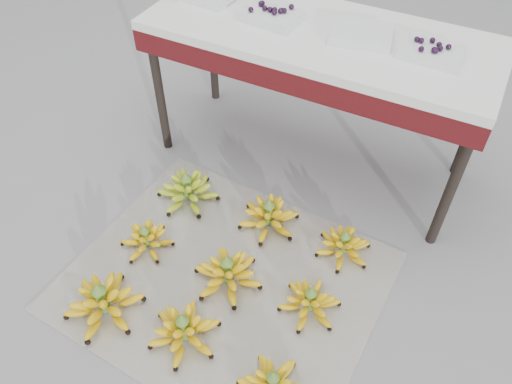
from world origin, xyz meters
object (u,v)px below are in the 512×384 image
at_px(bunch_front_left, 103,302).
at_px(bunch_front_center, 184,330).
at_px(tray_left, 271,15).
at_px(tray_far_right, 432,52).
at_px(bunch_back_center, 269,216).
at_px(bunch_mid_right, 310,302).
at_px(bunch_back_right, 344,246).
at_px(vendor_table, 318,48).
at_px(tray_right, 361,35).
at_px(bunch_mid_center, 228,273).
at_px(bunch_back_left, 188,190).
at_px(newspaper_mat, 225,281).
at_px(bunch_mid_left, 146,240).

relative_size(bunch_front_left, bunch_front_center, 1.08).
relative_size(tray_left, tray_far_right, 1.11).
distance_m(bunch_front_left, bunch_back_center, 0.80).
bearing_deg(bunch_front_center, bunch_mid_right, 19.93).
bearing_deg(bunch_back_right, bunch_mid_right, -103.52).
xyz_separation_m(bunch_mid_right, vendor_table, (-0.36, 0.84, 0.59)).
bearing_deg(bunch_back_right, tray_right, 102.03).
distance_m(bunch_back_center, tray_left, 0.89).
bearing_deg(bunch_mid_center, bunch_back_left, 137.36).
bearing_deg(bunch_back_left, bunch_back_center, 3.75).
height_order(vendor_table, tray_right, tray_right).
xyz_separation_m(bunch_front_left, bunch_back_left, (-0.04, 0.67, -0.00)).
xyz_separation_m(bunch_back_left, bunch_back_right, (0.78, 0.04, -0.01)).
height_order(newspaper_mat, vendor_table, vendor_table).
xyz_separation_m(bunch_front_left, vendor_table, (0.36, 1.22, 0.58)).
bearing_deg(bunch_back_center, bunch_front_center, -113.70).
bearing_deg(bunch_back_left, bunch_mid_right, -21.79).
relative_size(newspaper_mat, bunch_front_left, 3.22).
bearing_deg(vendor_table, bunch_mid_right, -66.50).
height_order(newspaper_mat, bunch_mid_center, bunch_mid_center).
relative_size(bunch_mid_center, bunch_back_right, 1.08).
xyz_separation_m(bunch_mid_left, bunch_back_center, (0.42, 0.36, 0.01)).
xyz_separation_m(bunch_front_center, bunch_mid_left, (-0.39, 0.30, -0.01)).
distance_m(bunch_back_left, tray_right, 1.05).
relative_size(tray_right, tray_far_right, 1.18).
relative_size(newspaper_mat, tray_right, 4.38).
height_order(bunch_back_left, bunch_back_center, bunch_back_left).
xyz_separation_m(newspaper_mat, tray_left, (-0.22, 0.86, 0.76)).
bearing_deg(bunch_front_center, bunch_front_left, 165.70).
bearing_deg(tray_left, vendor_table, 4.60).
bearing_deg(tray_far_right, vendor_table, 179.87).
bearing_deg(bunch_mid_center, bunch_back_center, 84.26).
relative_size(bunch_back_left, vendor_table, 0.19).
xyz_separation_m(bunch_back_left, tray_right, (0.57, 0.55, 0.69)).
bearing_deg(bunch_back_center, bunch_mid_right, -64.43).
distance_m(bunch_front_left, bunch_back_left, 0.67).
distance_m(bunch_mid_left, tray_right, 1.26).
relative_size(bunch_mid_center, tray_right, 1.07).
relative_size(bunch_back_left, tray_right, 1.04).
bearing_deg(bunch_mid_center, bunch_mid_right, 1.98).
bearing_deg(bunch_mid_left, tray_right, 35.81).
height_order(bunch_front_left, bunch_front_center, bunch_front_left).
relative_size(bunch_front_left, tray_left, 1.45).
distance_m(bunch_back_right, tray_left, 1.05).
height_order(bunch_mid_right, tray_left, tray_left).
xyz_separation_m(bunch_front_center, bunch_back_center, (0.03, 0.66, 0.00)).
relative_size(bunch_front_left, bunch_back_right, 1.38).
bearing_deg(newspaper_mat, bunch_back_right, 43.01).
bearing_deg(bunch_back_right, bunch_mid_center, -145.88).
bearing_deg(vendor_table, bunch_back_right, -53.02).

